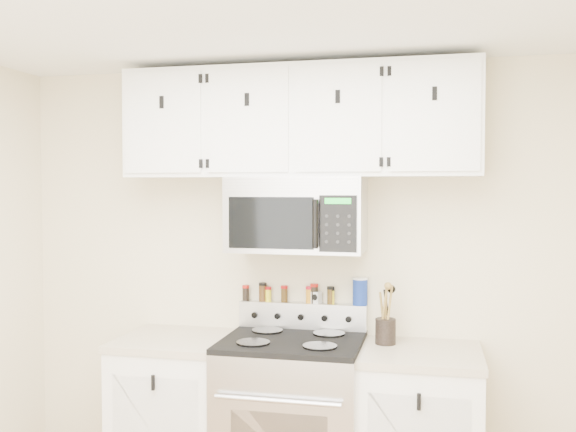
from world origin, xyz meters
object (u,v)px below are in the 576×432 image
(microwave, at_px, (297,214))
(range, at_px, (292,422))
(utensil_crock, at_px, (386,329))
(salt_canister, at_px, (360,291))

(microwave, bearing_deg, range, -90.23)
(utensil_crock, bearing_deg, microwave, 178.97)
(salt_canister, bearing_deg, microwave, -155.39)
(utensil_crock, height_order, salt_canister, salt_canister)
(salt_canister, bearing_deg, range, -140.30)
(microwave, distance_m, salt_canister, 0.58)
(range, bearing_deg, utensil_crock, 13.28)
(range, height_order, salt_canister, salt_canister)
(microwave, relative_size, salt_canister, 4.73)
(utensil_crock, bearing_deg, salt_canister, 134.01)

